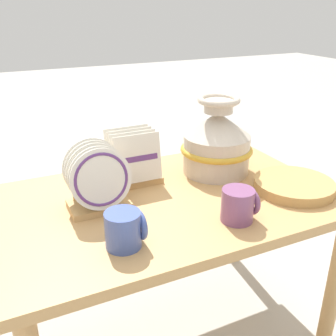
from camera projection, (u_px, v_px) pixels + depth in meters
The scene contains 8 objects.
ground_plane at pixel (168, 333), 1.59m from camera, with size 14.00×14.00×0.00m, color #B2ADA3.
display_table at pixel (168, 218), 1.38m from camera, with size 1.13×0.72×0.62m.
ceramic_vase at pixel (217, 141), 1.50m from camera, with size 0.28×0.28×0.30m.
dish_rack_round_plates at pixel (98, 182), 1.24m from camera, with size 0.19×0.14×0.22m.
dish_rack_square_plates at pixel (133, 164), 1.44m from camera, with size 0.19×0.14×0.20m.
wicker_charger_stack at pixel (294, 185), 1.39m from camera, with size 0.28×0.28×0.04m.
mug_plum_glaze at pixel (239, 205), 1.19m from camera, with size 0.11×0.10×0.10m.
mug_cobalt_glaze at pixel (125, 229), 1.06m from camera, with size 0.11×0.10×0.10m.
Camera 1 is at (-0.51, -1.08, 1.24)m, focal length 42.00 mm.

